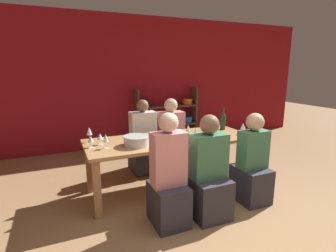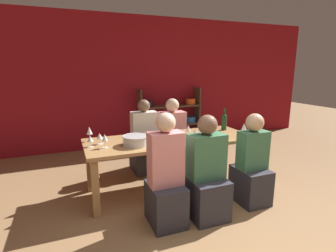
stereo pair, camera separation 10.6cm
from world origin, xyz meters
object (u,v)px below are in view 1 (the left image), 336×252
object	(u,v)px
wine_bottle_green	(223,121)
wine_glass_empty_b	(204,132)
wine_glass_red_c	(91,140)
person_near_a	(207,179)
dining_table	(171,145)
person_far_b	(171,142)
wine_glass_empty_a	(196,132)
shelf_unit	(167,120)
mixing_bowl	(137,140)
wine_glass_red_e	(243,126)
wine_glass_red_f	(188,129)
wine_glass_red_d	(100,137)
person_near_c	(168,184)
person_near_b	(252,169)
person_far_a	(143,145)
wine_glass_red_b	(89,131)
wine_glass_red_a	(106,138)
wine_glass_white_a	(213,122)

from	to	relation	value
wine_bottle_green	wine_glass_empty_b	xyz separation A→B (m)	(-0.61, -0.45, -0.02)
wine_glass_red_c	person_near_a	bearing A→B (deg)	-34.13
dining_table	wine_glass_red_c	size ratio (longest dim) A/B	16.53
wine_bottle_green	person_far_b	world-z (taller)	person_far_b
wine_glass_empty_a	shelf_unit	bearing A→B (deg)	75.60
mixing_bowl	wine_glass_red_c	xyz separation A→B (m)	(-0.52, 0.13, 0.03)
shelf_unit	dining_table	bearing A→B (deg)	-111.81
wine_glass_red_e	wine_glass_red_f	bearing A→B (deg)	168.19
wine_glass_red_d	person_near_c	bearing A→B (deg)	-56.35
person_near_b	mixing_bowl	bearing A→B (deg)	156.06
mixing_bowl	person_far_a	distance (m)	1.05
wine_glass_red_f	wine_glass_red_e	bearing A→B (deg)	-11.81
shelf_unit	person_far_b	distance (m)	1.40
shelf_unit	dining_table	xyz separation A→B (m)	(-0.84, -2.10, 0.10)
person_far_b	dining_table	bearing A→B (deg)	66.18
wine_glass_empty_a	wine_glass_red_d	distance (m)	1.20
wine_bottle_green	wine_glass_red_b	xyz separation A→B (m)	(-1.96, 0.10, 0.00)
mixing_bowl	wine_glass_empty_b	distance (m)	0.87
wine_glass_empty_a	person_near_b	distance (m)	0.83
wine_glass_red_f	person_near_b	size ratio (longest dim) A/B	0.15
wine_glass_red_a	wine_glass_white_a	bearing A→B (deg)	11.52
person_near_b	wine_glass_white_a	bearing A→B (deg)	88.42
dining_table	person_far_b	bearing A→B (deg)	66.18
person_far_b	person_near_b	bearing A→B (deg)	106.35
wine_glass_red_b	person_near_c	xyz separation A→B (m)	(0.66, -1.01, -0.40)
wine_bottle_green	person_far_b	size ratio (longest dim) A/B	0.29
wine_glass_red_e	person_near_c	distance (m)	1.58
wine_glass_red_c	wine_glass_empty_b	size ratio (longest dim) A/B	0.83
wine_glass_red_c	person_near_c	size ratio (longest dim) A/B	0.11
shelf_unit	wine_glass_red_c	xyz separation A→B (m)	(-1.88, -2.09, 0.29)
wine_glass_red_a	wine_glass_red_d	xyz separation A→B (m)	(-0.04, 0.18, -0.02)
mixing_bowl	wine_glass_red_d	xyz separation A→B (m)	(-0.40, 0.21, 0.03)
wine_glass_red_c	wine_glass_red_d	size ratio (longest dim) A/B	0.97
wine_bottle_green	wine_glass_red_c	xyz separation A→B (m)	(-1.98, -0.15, -0.04)
wine_glass_empty_b	person_far_b	size ratio (longest dim) A/B	0.14
wine_glass_red_d	shelf_unit	bearing A→B (deg)	48.94
wine_glass_empty_a	wine_glass_red_f	distance (m)	0.26
wine_glass_red_d	person_near_c	world-z (taller)	person_near_c
wine_glass_red_c	wine_glass_empty_b	xyz separation A→B (m)	(1.37, -0.30, 0.02)
wine_glass_red_b	wine_glass_red_f	distance (m)	1.31
wine_glass_red_b	person_far_b	distance (m)	1.54
wine_glass_red_c	shelf_unit	bearing A→B (deg)	48.08
person_near_a	person_near_b	bearing A→B (deg)	5.58
wine_glass_red_e	person_near_c	bearing A→B (deg)	-157.64
wine_glass_red_f	wine_glass_empty_b	world-z (taller)	same
wine_glass_red_a	person_near_b	world-z (taller)	person_near_b
wine_glass_red_e	person_near_c	xyz separation A→B (m)	(-1.42, -0.59, -0.37)
wine_glass_white_a	wine_glass_red_b	distance (m)	1.84
dining_table	wine_glass_red_b	distance (m)	1.08
wine_glass_white_a	wine_glass_empty_a	bearing A→B (deg)	-139.25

